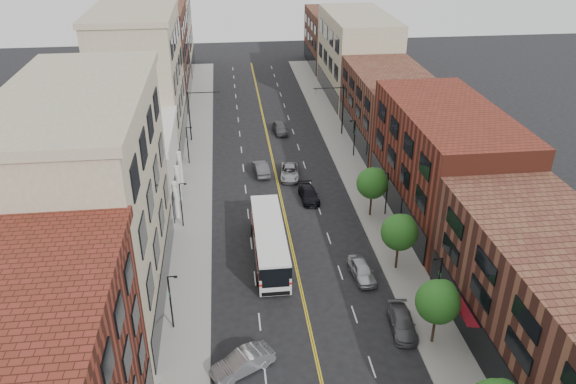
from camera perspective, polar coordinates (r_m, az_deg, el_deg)
name	(u,v)px	position (r m, az deg, el deg)	size (l,w,h in m)	color
sidewalk_left	(196,180)	(70.41, -9.33, 1.20)	(4.00, 110.00, 0.15)	gray
sidewalk_right	(354,172)	(72.04, 6.74, 2.03)	(4.00, 110.00, 0.15)	gray
bldg_l_tanoffice	(92,206)	(47.96, -19.29, -1.38)	(10.00, 22.00, 18.00)	gray
bldg_l_white	(130,168)	(65.95, -15.77, 2.37)	(10.00, 14.00, 8.00)	silver
bldg_l_far_a	(142,81)	(80.01, -14.64, 10.81)	(10.00, 20.00, 18.00)	gray
bldg_l_far_b	(156,56)	(99.56, -13.23, 13.31)	(10.00, 20.00, 15.00)	brown
bldg_l_far_c	(163,20)	(116.55, -12.54, 16.68)	(10.00, 16.00, 20.00)	gray
bldg_r_near	(566,319)	(44.59, 26.40, -11.50)	(10.00, 26.00, 10.00)	brown
bldg_r_mid	(444,163)	(62.14, 15.58, 2.85)	(10.00, 22.00, 12.00)	#5C2418
bldg_r_far_a	(389,107)	(80.88, 10.26, 8.46)	(10.00, 20.00, 10.00)	brown
bldg_r_far_b	(357,56)	(99.76, 7.01, 13.55)	(10.00, 22.00, 14.00)	gray
bldg_r_far_c	(335,39)	(119.12, 4.76, 15.23)	(10.00, 18.00, 11.00)	brown
tree_r_1	(439,300)	(44.62, 15.06, -10.57)	(3.40, 3.40, 5.59)	black
tree_r_2	(400,231)	(52.29, 11.33, -3.91)	(3.40, 3.40, 5.59)	black
tree_r_3	(373,182)	(60.64, 8.63, 1.00)	(3.40, 3.40, 5.59)	black
lamp_l_1	(171,299)	(46.02, -11.81, -10.62)	(0.81, 0.55, 5.05)	black
lamp_l_2	(181,202)	(59.40, -10.77, -1.05)	(0.81, 0.55, 5.05)	black
lamp_l_3	(188,143)	(73.83, -10.13, 4.90)	(0.81, 0.55, 5.05)	black
lamp_r_1	(438,280)	(48.71, 15.04, -8.63)	(0.81, 0.55, 5.05)	black
lamp_r_2	(387,191)	(61.51, 9.98, 0.07)	(0.81, 0.55, 5.05)	black
lamp_r_3	(354,136)	(75.54, 6.74, 5.68)	(0.81, 0.55, 5.05)	black
signal_mast_left	(194,110)	(80.67, -9.50, 8.21)	(4.49, 0.18, 7.20)	black
signal_mast_right	(338,105)	(82.13, 5.10, 8.83)	(4.49, 0.18, 7.20)	black
city_bus	(269,240)	(54.13, -1.91, -4.85)	(3.17, 13.05, 3.35)	silver
car_angle_b	(243,362)	(43.22, -4.63, -16.87)	(1.68, 4.83, 1.59)	#B2B4BA
car_parked_mid	(402,323)	(47.34, 11.54, -12.92)	(1.89, 4.65, 1.35)	#545359
car_parked_far	(362,270)	(52.40, 7.53, -7.90)	(1.81, 4.49, 1.53)	#B5B7BD
car_lane_behind	(261,168)	(70.96, -2.74, 2.40)	(1.63, 4.67, 1.54)	#46454A
car_lane_a	(309,194)	(64.87, 2.11, -0.24)	(1.93, 4.74, 1.38)	black
car_lane_b	(290,172)	(70.06, 0.17, 2.04)	(2.37, 5.15, 1.43)	#929599
car_lane_c	(280,128)	(83.84, -0.82, 6.54)	(1.86, 4.62, 1.58)	#4C4C51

